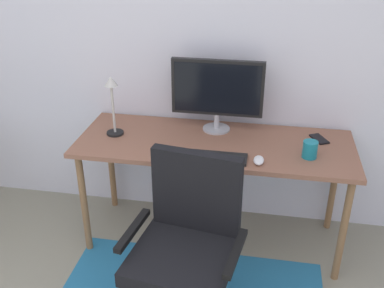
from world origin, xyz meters
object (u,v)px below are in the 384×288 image
(monitor, at_px, (217,90))
(office_chair, at_px, (186,264))
(desk, at_px, (214,151))
(coffee_cup, at_px, (310,149))
(keyboard, at_px, (210,157))
(computer_mouse, at_px, (259,160))
(cell_phone, at_px, (319,139))
(desk_lamp, at_px, (112,99))

(monitor, relative_size, office_chair, 0.60)
(desk, height_order, coffee_cup, coffee_cup)
(desk, distance_m, keyboard, 0.23)
(monitor, height_order, computer_mouse, monitor)
(desk, relative_size, office_chair, 1.77)
(cell_phone, bearing_deg, keyboard, -177.18)
(desk, relative_size, desk_lamp, 4.44)
(computer_mouse, xyz_separation_m, coffee_cup, (0.29, 0.12, 0.03))
(keyboard, height_order, computer_mouse, computer_mouse)
(coffee_cup, relative_size, desk_lamp, 0.26)
(coffee_cup, bearing_deg, office_chair, -133.92)
(monitor, bearing_deg, office_chair, -91.80)
(computer_mouse, bearing_deg, keyboard, 178.64)
(keyboard, bearing_deg, monitor, 92.23)
(computer_mouse, relative_size, coffee_cup, 1.01)
(computer_mouse, xyz_separation_m, office_chair, (-0.33, -0.52, -0.37))
(computer_mouse, bearing_deg, desk_lamp, 166.59)
(monitor, bearing_deg, keyboard, -87.77)
(desk, xyz_separation_m, monitor, (-0.01, 0.18, 0.35))
(cell_phone, height_order, desk_lamp, desk_lamp)
(monitor, distance_m, computer_mouse, 0.56)
(coffee_cup, bearing_deg, computer_mouse, -157.40)
(monitor, distance_m, keyboard, 0.48)
(keyboard, height_order, cell_phone, keyboard)
(desk, distance_m, office_chair, 0.80)
(office_chair, bearing_deg, cell_phone, 60.78)
(desk_lamp, bearing_deg, office_chair, -50.54)
(cell_phone, xyz_separation_m, desk_lamp, (-1.30, -0.15, 0.24))
(desk_lamp, bearing_deg, coffee_cup, -4.80)
(computer_mouse, distance_m, office_chair, 0.71)
(keyboard, height_order, office_chair, office_chair)
(desk_lamp, bearing_deg, desk, 0.14)
(desk, height_order, monitor, monitor)
(desk_lamp, bearing_deg, computer_mouse, -13.41)
(desk, bearing_deg, cell_phone, 12.55)
(keyboard, xyz_separation_m, office_chair, (-0.04, -0.52, -0.36))
(desk, bearing_deg, desk_lamp, -179.86)
(monitor, distance_m, office_chair, 1.12)
(office_chair, bearing_deg, monitor, 96.90)
(computer_mouse, distance_m, cell_phone, 0.52)
(monitor, distance_m, desk_lamp, 0.66)
(computer_mouse, bearing_deg, monitor, 126.28)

